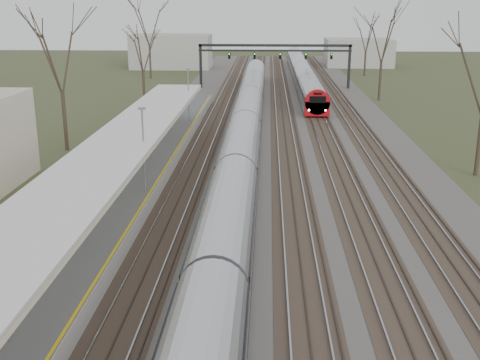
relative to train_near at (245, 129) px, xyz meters
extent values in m
cube|color=#474442|center=(2.50, 4.69, -1.43)|extent=(24.00, 160.00, 0.10)
cube|color=#4C3828|center=(-3.50, 4.69, -1.39)|extent=(2.60, 160.00, 0.06)
cube|color=gray|center=(-4.22, 4.69, -1.32)|extent=(0.07, 160.00, 0.12)
cube|color=gray|center=(-2.78, 4.69, -1.32)|extent=(0.07, 160.00, 0.12)
cube|color=#4C3828|center=(0.00, 4.69, -1.39)|extent=(2.60, 160.00, 0.06)
cube|color=gray|center=(-0.72, 4.69, -1.32)|extent=(0.07, 160.00, 0.12)
cube|color=gray|center=(0.72, 4.69, -1.32)|extent=(0.07, 160.00, 0.12)
cube|color=#4C3828|center=(3.50, 4.69, -1.39)|extent=(2.60, 160.00, 0.06)
cube|color=gray|center=(2.78, 4.69, -1.32)|extent=(0.07, 160.00, 0.12)
cube|color=gray|center=(4.22, 4.69, -1.32)|extent=(0.07, 160.00, 0.12)
cube|color=#4C3828|center=(7.00, 4.69, -1.39)|extent=(2.60, 160.00, 0.06)
cube|color=gray|center=(6.28, 4.69, -1.32)|extent=(0.07, 160.00, 0.12)
cube|color=gray|center=(7.72, 4.69, -1.32)|extent=(0.07, 160.00, 0.12)
cube|color=#4C3828|center=(10.50, 4.69, -1.39)|extent=(2.60, 160.00, 0.06)
cube|color=gray|center=(9.78, 4.69, -1.32)|extent=(0.07, 160.00, 0.12)
cube|color=gray|center=(11.22, 4.69, -1.32)|extent=(0.07, 160.00, 0.12)
cube|color=#9E9B93|center=(-6.55, -12.81, -0.98)|extent=(3.50, 69.00, 1.00)
cylinder|color=slate|center=(-6.55, -32.31, 1.02)|extent=(0.14, 0.14, 3.00)
cylinder|color=slate|center=(-6.55, -24.31, 1.02)|extent=(0.14, 0.14, 3.00)
cylinder|color=slate|center=(-6.55, -16.31, 1.02)|extent=(0.14, 0.14, 3.00)
cylinder|color=slate|center=(-6.55, -8.31, 1.02)|extent=(0.14, 0.14, 3.00)
cylinder|color=slate|center=(-6.55, -0.31, 1.02)|extent=(0.14, 0.14, 3.00)
cube|color=silver|center=(-6.55, -17.31, 2.57)|extent=(4.10, 50.00, 0.12)
cube|color=beige|center=(-6.55, -17.31, 2.40)|extent=(4.10, 50.00, 0.25)
cube|color=black|center=(-7.50, 34.69, 1.52)|extent=(0.35, 0.35, 6.00)
cube|color=black|center=(13.00, 34.69, 1.52)|extent=(0.35, 0.35, 6.00)
cube|color=black|center=(2.75, 34.69, 4.42)|extent=(21.00, 0.35, 0.35)
cube|color=black|center=(2.75, 34.69, 3.72)|extent=(21.00, 0.25, 0.25)
cube|color=black|center=(-3.50, 34.49, 3.02)|extent=(0.32, 0.22, 0.85)
sphere|color=#0CFF19|center=(-3.50, 34.35, 3.27)|extent=(0.16, 0.16, 0.16)
cube|color=black|center=(0.00, 34.49, 3.02)|extent=(0.32, 0.22, 0.85)
sphere|color=#0CFF19|center=(0.00, 34.35, 3.27)|extent=(0.16, 0.16, 0.16)
cube|color=black|center=(3.50, 34.49, 3.02)|extent=(0.32, 0.22, 0.85)
sphere|color=#0CFF19|center=(3.50, 34.35, 3.27)|extent=(0.16, 0.16, 0.16)
cube|color=black|center=(7.00, 34.49, 3.02)|extent=(0.32, 0.22, 0.85)
sphere|color=#0CFF19|center=(7.00, 34.35, 3.27)|extent=(0.16, 0.16, 0.16)
cube|color=black|center=(10.50, 34.49, 3.02)|extent=(0.32, 0.22, 0.85)
sphere|color=#0CFF19|center=(10.50, 34.35, 3.27)|extent=(0.16, 0.16, 0.16)
cylinder|color=#2D231C|center=(-14.50, -2.31, 1.00)|extent=(0.30, 0.30, 4.95)
cylinder|color=#2D231C|center=(16.50, -8.31, 0.77)|extent=(0.30, 0.30, 4.50)
cube|color=#AEB0B9|center=(0.00, 0.24, -0.38)|extent=(2.55, 90.00, 1.60)
cylinder|color=#AEB0B9|center=(0.00, 0.24, 0.27)|extent=(2.60, 89.70, 2.60)
cube|color=black|center=(0.00, 0.24, 0.37)|extent=(2.62, 89.40, 0.55)
cube|color=black|center=(0.00, 0.24, -1.30)|extent=(1.80, 89.00, 0.35)
cube|color=#AEB0B9|center=(7.00, 42.40, -0.38)|extent=(2.55, 60.00, 1.60)
cylinder|color=#AEB0B9|center=(7.00, 42.40, 0.27)|extent=(2.60, 59.70, 2.60)
cube|color=black|center=(7.00, 42.40, 0.37)|extent=(2.62, 59.40, 0.55)
cube|color=#B60A0F|center=(7.00, 12.50, -0.43)|extent=(2.55, 0.50, 1.50)
cylinder|color=#B60A0F|center=(7.00, 12.55, 0.27)|extent=(2.60, 0.60, 2.60)
cube|color=black|center=(7.00, 12.28, 0.57)|extent=(1.70, 0.12, 0.70)
sphere|color=white|center=(6.15, 12.30, -0.53)|extent=(0.22, 0.22, 0.22)
sphere|color=white|center=(7.85, 12.30, -0.53)|extent=(0.22, 0.22, 0.22)
cube|color=black|center=(7.00, 42.40, -1.30)|extent=(1.80, 59.00, 0.35)
camera|label=1|loc=(1.86, -49.47, 10.35)|focal=45.00mm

